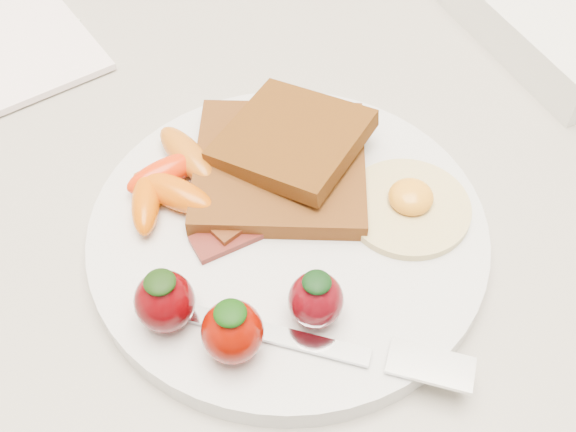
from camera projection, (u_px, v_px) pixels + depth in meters
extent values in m
cube|color=gray|center=(283.00, 366.00, 0.93)|extent=(2.00, 0.60, 0.90)
cylinder|color=silver|center=(288.00, 233.00, 0.49)|extent=(0.27, 0.27, 0.02)
cube|color=#3F1D0B|center=(280.00, 166.00, 0.51)|extent=(0.14, 0.14, 0.01)
cube|color=#31200B|center=(292.00, 139.00, 0.51)|extent=(0.13, 0.13, 0.02)
cylinder|color=#F5F0C4|center=(408.00, 207.00, 0.49)|extent=(0.10, 0.10, 0.01)
ellipsoid|color=orange|center=(411.00, 197.00, 0.49)|extent=(0.04, 0.04, 0.02)
cube|color=#41140F|center=(255.00, 225.00, 0.48)|extent=(0.09, 0.05, 0.00)
cube|color=#500C0D|center=(278.00, 212.00, 0.49)|extent=(0.09, 0.03, 0.00)
cube|color=black|center=(264.00, 200.00, 0.49)|extent=(0.09, 0.07, 0.00)
ellipsoid|color=red|center=(165.00, 173.00, 0.50)|extent=(0.06, 0.04, 0.02)
ellipsoid|color=#C85203|center=(173.00, 192.00, 0.49)|extent=(0.07, 0.06, 0.02)
ellipsoid|color=#CD5200|center=(146.00, 203.00, 0.49)|extent=(0.02, 0.06, 0.02)
ellipsoid|color=#B95B11|center=(187.00, 155.00, 0.51)|extent=(0.05, 0.07, 0.02)
ellipsoid|color=#4E0205|center=(165.00, 302.00, 0.42)|extent=(0.04, 0.04, 0.04)
ellipsoid|color=black|center=(160.00, 282.00, 0.41)|extent=(0.02, 0.02, 0.01)
ellipsoid|color=#730900|center=(232.00, 332.00, 0.41)|extent=(0.04, 0.04, 0.04)
ellipsoid|color=black|center=(230.00, 313.00, 0.40)|extent=(0.02, 0.02, 0.01)
ellipsoid|color=#51050C|center=(316.00, 300.00, 0.43)|extent=(0.03, 0.03, 0.04)
ellipsoid|color=black|center=(317.00, 282.00, 0.41)|extent=(0.02, 0.02, 0.01)
cube|color=silver|center=(271.00, 334.00, 0.43)|extent=(0.12, 0.06, 0.00)
cube|color=silver|center=(431.00, 365.00, 0.42)|extent=(0.06, 0.04, 0.00)
cube|color=white|center=(11.00, 39.00, 0.63)|extent=(0.18, 0.21, 0.01)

